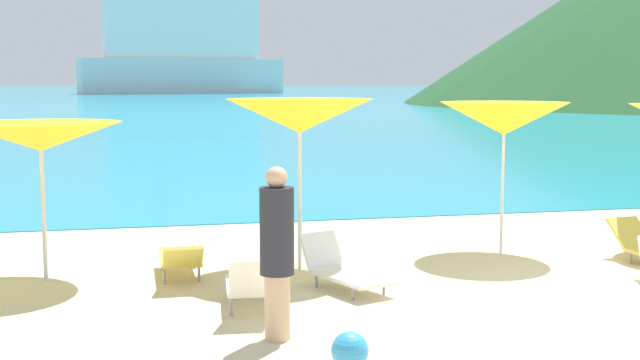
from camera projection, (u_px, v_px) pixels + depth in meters
name	position (u px, v px, depth m)	size (l,w,h in m)	color
ground_plane	(365.00, 198.00, 19.96)	(50.00, 100.00, 0.30)	beige
ocean_water	(148.00, 90.00, 229.19)	(650.00, 440.00, 0.02)	teal
umbrella_1	(41.00, 137.00, 10.86)	(2.12, 2.12, 2.09)	silver
umbrella_2	(299.00, 116.00, 11.52)	(2.16, 2.16, 2.38)	silver
umbrella_3	(504.00, 119.00, 12.62)	(2.09, 2.09, 2.31)	silver
lounge_chair_1	(251.00, 283.00, 9.58)	(0.65, 1.39, 0.74)	white
lounge_chair_4	(342.00, 269.00, 10.64)	(1.01, 1.48, 0.65)	white
lounge_chair_5	(181.00, 257.00, 11.14)	(0.53, 1.61, 0.59)	#D8BF4C
beachgoer_2	(277.00, 249.00, 8.46)	(0.35, 0.35, 1.78)	#DBAA84
beach_ball	(350.00, 350.00, 7.67)	(0.35, 0.35, 0.35)	#3399D8
cruise_ship	(182.00, 49.00, 170.31)	(41.81, 15.54, 23.32)	silver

